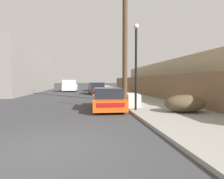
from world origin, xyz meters
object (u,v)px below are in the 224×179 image
object	(u,v)px
parked_sports_car_red	(107,99)
car_parked_mid	(97,89)
car_parked_far	(94,87)
pickup_truck	(70,86)
utility_pole	(125,40)
street_lamp	(136,60)
discarded_fridge	(133,100)
brush_pile	(185,103)

from	to	relation	value
parked_sports_car_red	car_parked_mid	size ratio (longest dim) A/B	0.98
car_parked_far	pickup_truck	distance (m)	3.86
utility_pole	street_lamp	world-z (taller)	utility_pole
car_parked_mid	discarded_fridge	bearing A→B (deg)	-85.74
street_lamp	discarded_fridge	bearing A→B (deg)	79.71
car_parked_far	parked_sports_car_red	bearing A→B (deg)	-87.46
car_parked_far	street_lamp	xyz separation A→B (m)	(1.38, -19.70, 2.14)
discarded_fridge	car_parked_far	distance (m)	18.13
discarded_fridge	parked_sports_car_red	xyz separation A→B (m)	(-1.66, -0.42, 0.09)
utility_pole	discarded_fridge	bearing A→B (deg)	-93.14
discarded_fridge	pickup_truck	world-z (taller)	pickup_truck
utility_pole	street_lamp	size ratio (longest dim) A/B	2.08
pickup_truck	brush_pile	world-z (taller)	pickup_truck
car_parked_mid	car_parked_far	bearing A→B (deg)	86.77
parked_sports_car_red	pickup_truck	xyz separation A→B (m)	(-3.64, 17.17, 0.31)
brush_pile	pickup_truck	bearing A→B (deg)	110.55
parked_sports_car_red	car_parked_far	world-z (taller)	car_parked_far
pickup_truck	utility_pole	size ratio (longest dim) A/B	0.56
utility_pole	parked_sports_car_red	bearing A→B (deg)	-117.45
parked_sports_car_red	utility_pole	world-z (taller)	utility_pole
parked_sports_car_red	car_parked_far	size ratio (longest dim) A/B	0.95
car_parked_far	street_lamp	size ratio (longest dim) A/B	0.98
car_parked_mid	pickup_truck	size ratio (longest dim) A/B	0.81
utility_pole	pickup_truck	bearing A→B (deg)	111.88
brush_pile	car_parked_mid	bearing A→B (deg)	104.46
car_parked_mid	utility_pole	size ratio (longest dim) A/B	0.46
brush_pile	discarded_fridge	bearing A→B (deg)	126.97
pickup_truck	discarded_fridge	bearing A→B (deg)	106.76
pickup_truck	brush_pile	distance (m)	20.65
discarded_fridge	utility_pole	bearing A→B (deg)	94.78
discarded_fridge	pickup_truck	size ratio (longest dim) A/B	0.35
discarded_fridge	parked_sports_car_red	world-z (taller)	parked_sports_car_red
car_parked_mid	street_lamp	bearing A→B (deg)	-88.11
parked_sports_car_red	brush_pile	world-z (taller)	parked_sports_car_red
car_parked_far	brush_pile	xyz separation A→B (m)	(3.62, -20.63, -0.05)
car_parked_far	street_lamp	bearing A→B (deg)	-83.50
car_parked_far	pickup_truck	size ratio (longest dim) A/B	0.84
car_parked_far	brush_pile	bearing A→B (deg)	-77.55
pickup_truck	car_parked_far	bearing A→B (deg)	-161.08
car_parked_mid	car_parked_far	xyz separation A→B (m)	(-0.08, 6.90, -0.07)
pickup_truck	brush_pile	xyz separation A→B (m)	(7.25, -19.33, -0.33)
street_lamp	car_parked_mid	bearing A→B (deg)	95.78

